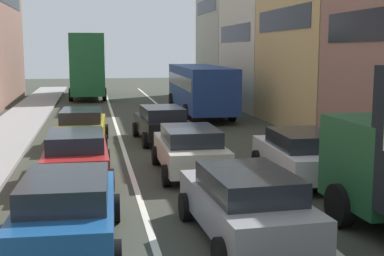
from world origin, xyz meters
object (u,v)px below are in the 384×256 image
object	(u,v)px
sedan_centre_lane_second	(246,203)
hatchback_centre_lane_third	(190,149)
sedan_left_lane_fourth	(82,126)
coupe_centre_lane_fourth	(162,123)
sedan_right_lane_behind_truck	(301,154)
bus_far_queue_secondary	(87,63)
sedan_left_lane_third	(76,155)
bus_mid_queue_primary	(200,85)
wagon_left_lane_second	(67,209)

from	to	relation	value
sedan_centre_lane_second	hatchback_centre_lane_third	world-z (taller)	same
sedan_left_lane_fourth	sedan_centre_lane_second	bearing A→B (deg)	-161.11
coupe_centre_lane_fourth	sedan_right_lane_behind_truck	bearing A→B (deg)	-159.82
sedan_right_lane_behind_truck	sedan_centre_lane_second	bearing A→B (deg)	148.73
hatchback_centre_lane_third	bus_far_queue_secondary	xyz separation A→B (m)	(-3.36, 27.93, 2.03)
sedan_centre_lane_second	coupe_centre_lane_fourth	world-z (taller)	same
sedan_right_lane_behind_truck	bus_far_queue_secondary	distance (m)	30.07
sedan_centre_lane_second	coupe_centre_lane_fourth	size ratio (longest dim) A/B	1.00
sedan_centre_lane_second	hatchback_centre_lane_third	bearing A→B (deg)	-1.83
sedan_left_lane_third	bus_mid_queue_primary	distance (m)	16.56
sedan_centre_lane_second	bus_mid_queue_primary	world-z (taller)	bus_mid_queue_primary
sedan_left_lane_third	sedan_left_lane_fourth	size ratio (longest dim) A/B	0.99
sedan_left_lane_fourth	sedan_right_lane_behind_truck	size ratio (longest dim) A/B	1.00
coupe_centre_lane_fourth	bus_mid_queue_primary	distance (m)	9.45
hatchback_centre_lane_third	bus_far_queue_secondary	world-z (taller)	bus_far_queue_secondary
sedan_centre_lane_second	sedan_right_lane_behind_truck	bearing A→B (deg)	-36.19
sedan_left_lane_fourth	bus_far_queue_secondary	distance (m)	22.27
sedan_centre_lane_second	sedan_left_lane_fourth	bearing A→B (deg)	14.12
sedan_centre_lane_second	bus_far_queue_secondary	distance (m)	34.09
sedan_right_lane_behind_truck	bus_far_queue_secondary	xyz separation A→B (m)	(-6.47, 29.30, 2.03)
sedan_right_lane_behind_truck	bus_mid_queue_primary	xyz separation A→B (m)	(0.24, 16.19, 0.96)
sedan_left_lane_third	sedan_centre_lane_second	bearing A→B (deg)	-148.70
wagon_left_lane_second	hatchback_centre_lane_third	xyz separation A→B (m)	(3.49, 5.71, 0.00)
wagon_left_lane_second	bus_mid_queue_primary	world-z (taller)	bus_mid_queue_primary
coupe_centre_lane_fourth	sedan_left_lane_third	bearing A→B (deg)	148.78
wagon_left_lane_second	coupe_centre_lane_fourth	xyz separation A→B (m)	(3.41, 11.79, 0.00)
sedan_left_lane_third	sedan_right_lane_behind_truck	size ratio (longest dim) A/B	0.99
sedan_centre_lane_second	wagon_left_lane_second	size ratio (longest dim) A/B	1.00
coupe_centre_lane_fourth	bus_mid_queue_primary	xyz separation A→B (m)	(3.44, 8.75, 0.96)
wagon_left_lane_second	sedan_right_lane_behind_truck	size ratio (longest dim) A/B	1.00
sedan_centre_lane_second	sedan_left_lane_fourth	size ratio (longest dim) A/B	1.00
bus_mid_queue_primary	sedan_left_lane_third	bearing A→B (deg)	157.48
sedan_centre_lane_second	coupe_centre_lane_fourth	bearing A→B (deg)	-1.70
sedan_centre_lane_second	wagon_left_lane_second	world-z (taller)	same
wagon_left_lane_second	sedan_left_lane_fourth	xyz separation A→B (m)	(0.09, 11.46, 0.00)
wagon_left_lane_second	bus_far_queue_secondary	xyz separation A→B (m)	(0.13, 33.64, 2.03)
sedan_left_lane_third	bus_far_queue_secondary	size ratio (longest dim) A/B	0.41
sedan_centre_lane_second	sedan_right_lane_behind_truck	xyz separation A→B (m)	(3.06, 4.56, 0.00)
sedan_centre_lane_second	bus_mid_queue_primary	bearing A→B (deg)	-11.39
wagon_left_lane_second	sedan_right_lane_behind_truck	distance (m)	7.90
hatchback_centre_lane_third	sedan_right_lane_behind_truck	xyz separation A→B (m)	(3.11, -1.37, 0.00)
sedan_centre_lane_second	sedan_left_lane_fourth	distance (m)	12.18
wagon_left_lane_second	sedan_right_lane_behind_truck	xyz separation A→B (m)	(6.60, 4.34, 0.00)
hatchback_centre_lane_third	coupe_centre_lane_fourth	size ratio (longest dim) A/B	0.98
sedan_left_lane_fourth	bus_far_queue_secondary	world-z (taller)	bus_far_queue_secondary
sedan_left_lane_third	bus_far_queue_secondary	distance (m)	28.24
sedan_left_lane_third	sedan_left_lane_fourth	xyz separation A→B (m)	(0.07, 5.99, 0.00)
bus_mid_queue_primary	bus_far_queue_secondary	bearing A→B (deg)	28.96
bus_far_queue_secondary	bus_mid_queue_primary	bearing A→B (deg)	-153.73
hatchback_centre_lane_third	bus_mid_queue_primary	bearing A→B (deg)	-12.02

